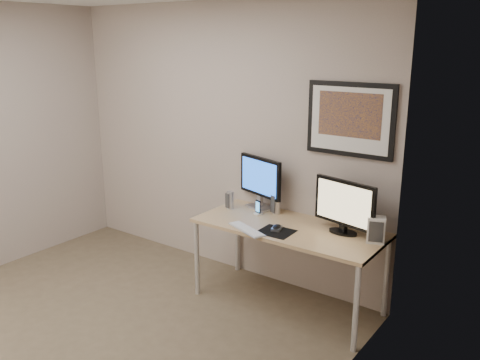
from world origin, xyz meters
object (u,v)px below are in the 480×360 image
at_px(phone_dock, 258,207).
at_px(fan_unit, 376,230).
at_px(framed_art, 350,119).
at_px(monitor_tv, 344,206).
at_px(speaker_left, 230,200).
at_px(desk, 289,233).
at_px(keyboard, 247,229).
at_px(speaker_right, 276,203).
at_px(monitor_large, 260,180).

xyz_separation_m(phone_dock, fan_unit, (1.10, -0.01, 0.04)).
distance_m(framed_art, monitor_tv, 0.70).
xyz_separation_m(speaker_left, fan_unit, (1.40, 0.00, 0.02)).
xyz_separation_m(desk, fan_unit, (0.72, 0.08, 0.17)).
bearing_deg(keyboard, speaker_right, 114.66).
xyz_separation_m(speaker_left, keyboard, (0.45, -0.37, -0.07)).
bearing_deg(speaker_right, framed_art, 31.12).
bearing_deg(desk, framed_art, 43.46).
height_order(monitor_large, speaker_left, monitor_large).
bearing_deg(speaker_left, monitor_large, 47.32).
xyz_separation_m(framed_art, monitor_tv, (0.09, -0.22, -0.65)).
relative_size(desk, phone_dock, 12.01).
xyz_separation_m(speaker_left, speaker_right, (0.42, 0.13, 0.01)).
xyz_separation_m(monitor_tv, phone_dock, (-0.81, -0.02, -0.17)).
xyz_separation_m(keyboard, fan_unit, (0.96, 0.37, 0.10)).
bearing_deg(keyboard, desk, 72.43).
height_order(framed_art, monitor_tv, framed_art).
bearing_deg(desk, fan_unit, 6.71).
bearing_deg(desk, phone_dock, 166.13).
bearing_deg(fan_unit, speaker_right, 151.60).
relative_size(speaker_left, phone_dock, 1.23).
xyz_separation_m(speaker_right, fan_unit, (0.98, -0.13, 0.01)).
distance_m(desk, monitor_large, 0.62).
relative_size(monitor_tv, fan_unit, 2.70).
relative_size(monitor_large, keyboard, 1.27).
bearing_deg(monitor_large, fan_unit, 8.31).
bearing_deg(fan_unit, keyboard, -179.75).
distance_m(speaker_left, fan_unit, 1.40).
xyz_separation_m(monitor_large, speaker_left, (-0.22, -0.17, -0.19)).
xyz_separation_m(framed_art, speaker_right, (-0.61, -0.12, -0.80)).
distance_m(desk, monitor_tv, 0.55).
relative_size(keyboard, fan_unit, 1.97).
distance_m(monitor_tv, speaker_left, 1.13).
bearing_deg(monitor_large, framed_art, 21.94).
xyz_separation_m(framed_art, keyboard, (-0.58, -0.62, -0.88)).
bearing_deg(speaker_left, desk, 2.41).
height_order(speaker_left, phone_dock, speaker_left).
bearing_deg(framed_art, monitor_large, -174.47).
distance_m(monitor_large, keyboard, 0.64).
relative_size(framed_art, keyboard, 1.84).
relative_size(monitor_tv, speaker_left, 3.42).
bearing_deg(speaker_right, speaker_left, -142.32).
bearing_deg(keyboard, framed_art, 68.37).
bearing_deg(monitor_tv, monitor_large, -176.57).
distance_m(desk, speaker_left, 0.70).
xyz_separation_m(monitor_large, monitor_tv, (0.90, -0.14, -0.03)).
relative_size(monitor_large, speaker_right, 2.76).
distance_m(monitor_tv, keyboard, 0.81).
bearing_deg(speaker_left, fan_unit, 9.38).
bearing_deg(speaker_left, framed_art, 22.89).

